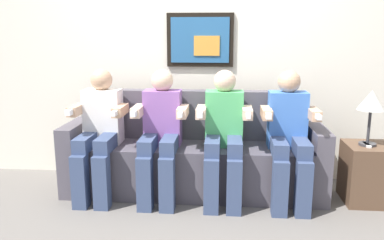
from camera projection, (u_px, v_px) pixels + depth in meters
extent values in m
plane|color=#66605B|center=(190.00, 205.00, 3.31)|extent=(6.10, 6.10, 0.00)
cube|color=silver|center=(198.00, 45.00, 3.78)|extent=(4.69, 0.05, 2.60)
cube|color=black|center=(200.00, 40.00, 3.73)|extent=(0.63, 0.03, 0.50)
cube|color=#26598C|center=(200.00, 40.00, 3.72)|extent=(0.55, 0.02, 0.42)
cube|color=orange|center=(207.00, 46.00, 3.71)|extent=(0.24, 0.02, 0.18)
cube|color=#514C56|center=(193.00, 168.00, 3.55)|extent=(2.01, 0.58, 0.45)
cube|color=#514C56|center=(195.00, 114.00, 3.67)|extent=(2.01, 0.14, 0.45)
cube|color=#514C56|center=(77.00, 156.00, 3.62)|extent=(0.14, 0.58, 0.62)
cube|color=#514C56|center=(316.00, 163.00, 3.44)|extent=(0.14, 0.58, 0.62)
cube|color=white|center=(103.00, 116.00, 3.51)|extent=(0.32, 0.20, 0.48)
sphere|color=tan|center=(101.00, 80.00, 3.44)|extent=(0.19, 0.19, 0.19)
cube|color=#38476B|center=(87.00, 142.00, 3.36)|extent=(0.12, 0.40, 0.12)
cube|color=#38476B|center=(107.00, 142.00, 3.35)|extent=(0.12, 0.40, 0.12)
cube|color=#38476B|center=(80.00, 182.00, 3.23)|extent=(0.12, 0.12, 0.45)
cube|color=#38476B|center=(102.00, 182.00, 3.21)|extent=(0.12, 0.12, 0.45)
cube|color=tan|center=(77.00, 110.00, 3.39)|extent=(0.08, 0.28, 0.08)
cube|color=tan|center=(120.00, 110.00, 3.36)|extent=(0.08, 0.28, 0.08)
cube|color=white|center=(115.00, 113.00, 3.20)|extent=(0.04, 0.13, 0.04)
cube|color=white|center=(70.00, 112.00, 3.23)|extent=(0.04, 0.10, 0.04)
cube|color=#8C59A5|center=(163.00, 117.00, 3.46)|extent=(0.32, 0.20, 0.48)
sphere|color=beige|center=(162.00, 80.00, 3.39)|extent=(0.19, 0.19, 0.19)
cube|color=#38476B|center=(149.00, 143.00, 3.31)|extent=(0.12, 0.40, 0.12)
cube|color=#38476B|center=(170.00, 144.00, 3.30)|extent=(0.12, 0.40, 0.12)
cube|color=#38476B|center=(145.00, 184.00, 3.18)|extent=(0.12, 0.12, 0.45)
cube|color=#38476B|center=(167.00, 185.00, 3.17)|extent=(0.12, 0.12, 0.45)
cube|color=beige|center=(138.00, 111.00, 3.35)|extent=(0.08, 0.28, 0.08)
cube|color=beige|center=(183.00, 111.00, 3.31)|extent=(0.08, 0.28, 0.08)
cube|color=white|center=(181.00, 114.00, 3.16)|extent=(0.04, 0.13, 0.04)
cube|color=white|center=(134.00, 113.00, 3.19)|extent=(0.04, 0.10, 0.04)
cube|color=#4CB266|center=(224.00, 119.00, 3.42)|extent=(0.32, 0.20, 0.48)
sphere|color=beige|center=(225.00, 81.00, 3.35)|extent=(0.19, 0.19, 0.19)
cube|color=#38476B|center=(213.00, 145.00, 3.27)|extent=(0.12, 0.40, 0.12)
cube|color=#38476B|center=(235.00, 145.00, 3.25)|extent=(0.12, 0.40, 0.12)
cube|color=#38476B|center=(211.00, 186.00, 3.13)|extent=(0.12, 0.12, 0.45)
cube|color=#38476B|center=(234.00, 187.00, 3.12)|extent=(0.12, 0.12, 0.45)
cube|color=beige|center=(201.00, 112.00, 3.30)|extent=(0.08, 0.28, 0.08)
cube|color=beige|center=(247.00, 113.00, 3.27)|extent=(0.08, 0.28, 0.08)
cube|color=white|center=(248.00, 115.00, 3.11)|extent=(0.04, 0.13, 0.04)
cube|color=white|center=(200.00, 114.00, 3.14)|extent=(0.04, 0.10, 0.04)
cube|color=#3F72CC|center=(287.00, 120.00, 3.37)|extent=(0.32, 0.20, 0.48)
sphere|color=tan|center=(289.00, 82.00, 3.30)|extent=(0.19, 0.19, 0.19)
cube|color=#38476B|center=(278.00, 146.00, 3.22)|extent=(0.12, 0.40, 0.12)
cube|color=#38476B|center=(301.00, 147.00, 3.21)|extent=(0.12, 0.40, 0.12)
cube|color=#38476B|center=(280.00, 188.00, 3.09)|extent=(0.12, 0.12, 0.45)
cube|color=#38476B|center=(303.00, 189.00, 3.07)|extent=(0.12, 0.12, 0.45)
cube|color=tan|center=(266.00, 113.00, 3.25)|extent=(0.08, 0.28, 0.08)
cube|color=tan|center=(313.00, 114.00, 3.22)|extent=(0.08, 0.28, 0.08)
cube|color=white|center=(318.00, 116.00, 3.06)|extent=(0.04, 0.13, 0.04)
cube|color=white|center=(268.00, 116.00, 3.10)|extent=(0.04, 0.10, 0.04)
cube|color=brown|center=(368.00, 173.00, 3.35)|extent=(0.40, 0.40, 0.50)
cylinder|color=#333338|center=(367.00, 144.00, 3.28)|extent=(0.14, 0.14, 0.02)
cylinder|color=#333338|center=(369.00, 127.00, 3.25)|extent=(0.02, 0.02, 0.28)
cone|color=silver|center=(372.00, 100.00, 3.20)|extent=(0.22, 0.22, 0.16)
cube|color=white|center=(367.00, 145.00, 3.26)|extent=(0.04, 0.13, 0.02)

